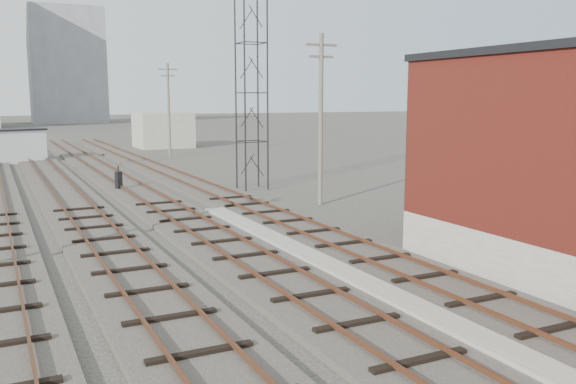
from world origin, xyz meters
TOP-DOWN VIEW (x-y plane):
  - ground at (0.00, 60.00)m, footprint 320.00×320.00m
  - track_right at (2.50, 39.00)m, footprint 3.20×90.00m
  - track_mid_right at (-1.50, 39.00)m, footprint 3.20×90.00m
  - track_mid_left at (-5.50, 39.00)m, footprint 3.20×90.00m
  - platform_curb at (0.50, 14.00)m, footprint 0.90×28.00m
  - lattice_tower at (5.50, 35.00)m, footprint 1.60×1.60m
  - utility_pole_right_a at (6.50, 28.00)m, footprint 1.80×0.24m
  - utility_pole_right_b at (6.50, 58.00)m, footprint 1.80×0.24m
  - apartment_right at (8.00, 150.00)m, footprint 16.00×12.00m
  - shed_right at (9.00, 70.00)m, footprint 6.00×6.00m
  - switch_stand at (-2.31, 37.53)m, footprint 0.44×0.44m
  - site_trailer at (-8.36, 58.68)m, footprint 7.75×5.27m

SIDE VIEW (x-z plane):
  - ground at x=0.00m, z-range 0.00..0.00m
  - track_right at x=2.50m, z-range -0.09..0.30m
  - track_mid_right at x=-1.50m, z-range -0.09..0.30m
  - track_mid_left at x=-5.50m, z-range -0.09..0.30m
  - platform_curb at x=0.50m, z-range 0.00..0.26m
  - switch_stand at x=-2.31m, z-range -0.04..1.43m
  - site_trailer at x=-8.36m, z-range 0.01..3.01m
  - shed_right at x=9.00m, z-range 0.00..4.00m
  - utility_pole_right_a at x=6.50m, z-range 0.30..9.30m
  - utility_pole_right_b at x=6.50m, z-range 0.30..9.30m
  - lattice_tower at x=5.50m, z-range 0.00..15.00m
  - apartment_right at x=8.00m, z-range 0.00..26.00m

